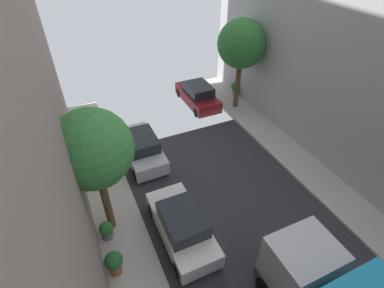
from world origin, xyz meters
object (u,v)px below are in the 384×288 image
at_px(parked_car_left_3, 182,226).
at_px(potted_plant_0, 106,230).
at_px(street_tree_0, 92,150).
at_px(potted_plant_5, 235,88).
at_px(parked_car_right_2, 198,95).
at_px(potted_plant_1, 114,262).
at_px(parked_car_left_4, 142,148).
at_px(street_tree_1, 242,44).

bearing_deg(parked_car_left_3, potted_plant_0, 157.51).
bearing_deg(street_tree_0, potted_plant_5, 36.10).
height_order(parked_car_left_3, parked_car_right_2, same).
distance_m(parked_car_left_3, potted_plant_0, 3.12).
distance_m(parked_car_left_3, potted_plant_1, 2.96).
height_order(potted_plant_0, potted_plant_1, potted_plant_1).
height_order(parked_car_left_4, potted_plant_5, parked_car_left_4).
bearing_deg(street_tree_0, potted_plant_0, -120.48).
relative_size(potted_plant_0, potted_plant_5, 0.83).
bearing_deg(street_tree_1, potted_plant_5, 60.88).
distance_m(parked_car_left_4, potted_plant_5, 9.36).
bearing_deg(parked_car_right_2, parked_car_left_3, -118.78).
bearing_deg(potted_plant_0, parked_car_left_4, 57.32).
distance_m(parked_car_left_3, parked_car_right_2, 11.22).
bearing_deg(street_tree_1, parked_car_right_2, 144.72).
height_order(street_tree_1, potted_plant_5, street_tree_1).
bearing_deg(parked_car_left_4, potted_plant_1, -115.29).
bearing_deg(parked_car_left_3, parked_car_right_2, 61.22).
distance_m(street_tree_0, potted_plant_0, 3.84).
height_order(parked_car_left_4, street_tree_1, street_tree_1).
bearing_deg(potted_plant_0, parked_car_right_2, 46.20).
relative_size(parked_car_left_3, street_tree_0, 0.73).
distance_m(street_tree_0, potted_plant_1, 4.24).
bearing_deg(potted_plant_1, street_tree_0, 81.48).
bearing_deg(potted_plant_0, potted_plant_1, -91.14).
xyz_separation_m(parked_car_left_4, potted_plant_1, (-2.92, -6.17, 0.03)).
bearing_deg(parked_car_left_4, parked_car_left_3, -90.00).
relative_size(potted_plant_1, potted_plant_5, 1.05).
xyz_separation_m(parked_car_left_3, potted_plant_5, (8.44, 9.73, 0.00)).
xyz_separation_m(parked_car_left_4, parked_car_right_2, (5.40, 4.14, 0.00)).
xyz_separation_m(parked_car_left_3, parked_car_left_4, (0.00, 5.69, 0.00)).
bearing_deg(potted_plant_5, parked_car_left_3, -130.92).
distance_m(parked_car_right_2, potted_plant_0, 11.97).
relative_size(street_tree_0, potted_plant_0, 6.91).
bearing_deg(parked_car_left_3, potted_plant_1, -170.58).
bearing_deg(street_tree_0, parked_car_left_4, 57.06).
relative_size(parked_car_left_3, potted_plant_5, 4.18).
height_order(parked_car_right_2, potted_plant_5, parked_car_right_2).
bearing_deg(potted_plant_1, parked_car_right_2, 51.12).
height_order(parked_car_left_3, street_tree_0, street_tree_0).
height_order(street_tree_0, potted_plant_1, street_tree_0).
height_order(street_tree_0, potted_plant_5, street_tree_0).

